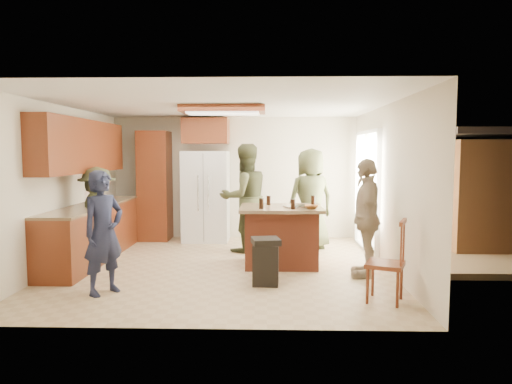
{
  "coord_description": "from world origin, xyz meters",
  "views": [
    {
      "loc": [
        0.71,
        -6.95,
        1.78
      ],
      "look_at": [
        0.51,
        0.25,
        1.15
      ],
      "focal_mm": 32.0,
      "sensor_mm": 36.0,
      "label": 1
    }
  ],
  "objects_px": {
    "person_counter": "(98,215)",
    "refrigerator": "(206,196)",
    "person_front_left": "(104,232)",
    "person_behind_right": "(311,199)",
    "person_behind_left": "(245,198)",
    "kitchen_island": "(281,235)",
    "spindle_chair": "(387,264)",
    "person_side_right": "(366,218)",
    "trash_bin": "(266,261)"
  },
  "relations": [
    {
      "from": "person_behind_left",
      "to": "refrigerator",
      "type": "xyz_separation_m",
      "value": [
        -0.83,
        0.98,
        -0.06
      ]
    },
    {
      "from": "person_front_left",
      "to": "person_behind_left",
      "type": "bearing_deg",
      "value": 1.01
    },
    {
      "from": "person_side_right",
      "to": "trash_bin",
      "type": "distance_m",
      "value": 1.59
    },
    {
      "from": "person_side_right",
      "to": "person_counter",
      "type": "bearing_deg",
      "value": -89.35
    },
    {
      "from": "person_front_left",
      "to": "refrigerator",
      "type": "bearing_deg",
      "value": 21.1
    },
    {
      "from": "refrigerator",
      "to": "person_behind_right",
      "type": "bearing_deg",
      "value": -20.3
    },
    {
      "from": "refrigerator",
      "to": "person_behind_left",
      "type": "bearing_deg",
      "value": -49.66
    },
    {
      "from": "person_behind_right",
      "to": "person_side_right",
      "type": "height_order",
      "value": "person_behind_right"
    },
    {
      "from": "person_behind_right",
      "to": "person_front_left",
      "type": "bearing_deg",
      "value": 21.85
    },
    {
      "from": "kitchen_island",
      "to": "refrigerator",
      "type": "bearing_deg",
      "value": 126.48
    },
    {
      "from": "person_front_left",
      "to": "person_behind_left",
      "type": "xyz_separation_m",
      "value": [
        1.64,
        2.51,
        0.19
      ]
    },
    {
      "from": "person_side_right",
      "to": "trash_bin",
      "type": "xyz_separation_m",
      "value": [
        -1.43,
        -0.46,
        -0.53
      ]
    },
    {
      "from": "spindle_chair",
      "to": "person_behind_left",
      "type": "bearing_deg",
      "value": 123.74
    },
    {
      "from": "trash_bin",
      "to": "spindle_chair",
      "type": "distance_m",
      "value": 1.6
    },
    {
      "from": "refrigerator",
      "to": "spindle_chair",
      "type": "xyz_separation_m",
      "value": [
        2.66,
        -3.72,
        -0.45
      ]
    },
    {
      "from": "person_counter",
      "to": "kitchen_island",
      "type": "height_order",
      "value": "person_counter"
    },
    {
      "from": "person_behind_right",
      "to": "spindle_chair",
      "type": "bearing_deg",
      "value": 79.88
    },
    {
      "from": "person_front_left",
      "to": "person_side_right",
      "type": "height_order",
      "value": "person_side_right"
    },
    {
      "from": "person_behind_left",
      "to": "spindle_chair",
      "type": "distance_m",
      "value": 3.34
    },
    {
      "from": "person_front_left",
      "to": "spindle_chair",
      "type": "distance_m",
      "value": 3.49
    },
    {
      "from": "trash_bin",
      "to": "spindle_chair",
      "type": "relative_size",
      "value": 0.63
    },
    {
      "from": "refrigerator",
      "to": "trash_bin",
      "type": "xyz_separation_m",
      "value": [
        1.22,
        -3.03,
        -0.58
      ]
    },
    {
      "from": "person_front_left",
      "to": "spindle_chair",
      "type": "bearing_deg",
      "value": -59.69
    },
    {
      "from": "person_behind_right",
      "to": "person_side_right",
      "type": "xyz_separation_m",
      "value": [
        0.63,
        -1.83,
        -0.08
      ]
    },
    {
      "from": "spindle_chair",
      "to": "person_behind_right",
      "type": "bearing_deg",
      "value": 102.12
    },
    {
      "from": "person_front_left",
      "to": "person_counter",
      "type": "bearing_deg",
      "value": 57.18
    },
    {
      "from": "spindle_chair",
      "to": "person_counter",
      "type": "bearing_deg",
      "value": 156.6
    },
    {
      "from": "person_side_right",
      "to": "person_counter",
      "type": "xyz_separation_m",
      "value": [
        -4.12,
        0.64,
        -0.07
      ]
    },
    {
      "from": "person_side_right",
      "to": "trash_bin",
      "type": "relative_size",
      "value": 2.68
    },
    {
      "from": "person_front_left",
      "to": "kitchen_island",
      "type": "distance_m",
      "value": 2.74
    },
    {
      "from": "person_behind_left",
      "to": "kitchen_island",
      "type": "relative_size",
      "value": 1.51
    },
    {
      "from": "trash_bin",
      "to": "person_front_left",
      "type": "bearing_deg",
      "value": -167.27
    },
    {
      "from": "person_side_right",
      "to": "person_counter",
      "type": "height_order",
      "value": "person_side_right"
    },
    {
      "from": "trash_bin",
      "to": "person_behind_left",
      "type": "bearing_deg",
      "value": 100.77
    },
    {
      "from": "person_counter",
      "to": "refrigerator",
      "type": "relative_size",
      "value": 0.86
    },
    {
      "from": "trash_bin",
      "to": "person_side_right",
      "type": "bearing_deg",
      "value": 17.72
    },
    {
      "from": "person_front_left",
      "to": "kitchen_island",
      "type": "relative_size",
      "value": 1.22
    },
    {
      "from": "person_side_right",
      "to": "person_behind_right",
      "type": "bearing_deg",
      "value": -151.49
    },
    {
      "from": "person_behind_right",
      "to": "spindle_chair",
      "type": "height_order",
      "value": "person_behind_right"
    },
    {
      "from": "person_behind_right",
      "to": "refrigerator",
      "type": "distance_m",
      "value": 2.16
    },
    {
      "from": "person_front_left",
      "to": "spindle_chair",
      "type": "height_order",
      "value": "person_front_left"
    },
    {
      "from": "person_side_right",
      "to": "trash_bin",
      "type": "height_order",
      "value": "person_side_right"
    },
    {
      "from": "spindle_chair",
      "to": "trash_bin",
      "type": "bearing_deg",
      "value": 154.48
    },
    {
      "from": "person_front_left",
      "to": "person_behind_right",
      "type": "bearing_deg",
      "value": -11.81
    },
    {
      "from": "person_behind_left",
      "to": "person_behind_right",
      "type": "height_order",
      "value": "person_behind_left"
    },
    {
      "from": "refrigerator",
      "to": "trash_bin",
      "type": "bearing_deg",
      "value": -68.05
    },
    {
      "from": "kitchen_island",
      "to": "person_behind_left",
      "type": "bearing_deg",
      "value": 122.25
    },
    {
      "from": "person_behind_left",
      "to": "kitchen_island",
      "type": "height_order",
      "value": "person_behind_left"
    },
    {
      "from": "refrigerator",
      "to": "kitchen_island",
      "type": "relative_size",
      "value": 1.41
    },
    {
      "from": "refrigerator",
      "to": "person_front_left",
      "type": "bearing_deg",
      "value": -103.0
    }
  ]
}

